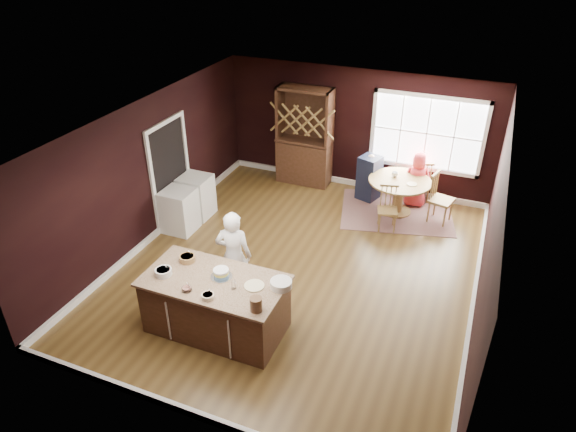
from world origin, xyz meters
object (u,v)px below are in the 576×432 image
(kitchen_island, at_px, (216,305))
(dryer, at_px, (196,196))
(chair_south, at_px, (388,209))
(washer, at_px, (179,211))
(baker, at_px, (234,256))
(dining_table, at_px, (399,189))
(chair_north, at_px, (420,180))
(seated_woman, at_px, (417,179))
(chair_east, at_px, (442,198))
(hutch, at_px, (305,137))
(high_chair, at_px, (369,177))
(layer_cake, at_px, (221,273))
(toddler, at_px, (369,165))

(kitchen_island, relative_size, dryer, 2.37)
(chair_south, bearing_deg, washer, -172.91)
(kitchen_island, distance_m, baker, 0.88)
(dining_table, xyz_separation_m, chair_north, (0.32, 0.70, -0.05))
(dining_table, height_order, dryer, dryer)
(kitchen_island, xyz_separation_m, chair_south, (1.73, 3.79, 0.02))
(washer, bearing_deg, seated_woman, 34.08)
(kitchen_island, distance_m, chair_north, 5.65)
(chair_south, distance_m, seated_woman, 1.27)
(chair_east, relative_size, chair_south, 1.16)
(kitchen_island, bearing_deg, chair_north, 68.13)
(baker, xyz_separation_m, chair_east, (2.76, 3.70, -0.26))
(hutch, distance_m, washer, 3.37)
(dining_table, height_order, chair_south, chair_south)
(high_chair, bearing_deg, dining_table, -8.93)
(layer_cake, relative_size, chair_north, 0.33)
(chair_south, xyz_separation_m, chair_north, (0.38, 1.45, 0.03))
(chair_south, distance_m, high_chair, 1.31)
(washer, bearing_deg, chair_east, 25.83)
(toddler, bearing_deg, high_chair, 43.88)
(chair_south, height_order, washer, chair_south)
(layer_cake, relative_size, high_chair, 0.31)
(chair_north, distance_m, dryer, 4.80)
(dining_table, bearing_deg, kitchen_island, -111.42)
(layer_cake, bearing_deg, dryer, 127.67)
(chair_north, bearing_deg, dining_table, 41.14)
(baker, relative_size, toddler, 6.09)
(hutch, distance_m, dryer, 2.83)
(dining_table, distance_m, hutch, 2.48)
(kitchen_island, distance_m, dining_table, 4.88)
(layer_cake, height_order, chair_east, chair_east)
(seated_woman, relative_size, high_chair, 1.18)
(washer, bearing_deg, chair_south, 22.61)
(kitchen_island, xyz_separation_m, chair_north, (2.11, 5.25, 0.05))
(high_chair, bearing_deg, dryer, -128.53)
(dining_table, bearing_deg, dryer, -156.27)
(kitchen_island, xyz_separation_m, layer_cake, (0.07, 0.10, 0.55))
(kitchen_island, xyz_separation_m, dining_table, (1.78, 4.55, 0.10))
(kitchen_island, relative_size, high_chair, 2.02)
(chair_east, height_order, chair_south, chair_east)
(toddler, height_order, dryer, toddler)
(high_chair, xyz_separation_m, toddler, (-0.02, -0.02, 0.29))
(chair_north, xyz_separation_m, toddler, (-1.07, -0.35, 0.32))
(baker, bearing_deg, hutch, -97.56)
(chair_north, distance_m, seated_woman, 0.27)
(chair_north, relative_size, seated_woman, 0.80)
(dining_table, height_order, seated_woman, seated_woman)
(kitchen_island, distance_m, dryer, 3.52)
(high_chair, bearing_deg, baker, -87.69)
(washer, bearing_deg, dryer, 90.00)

